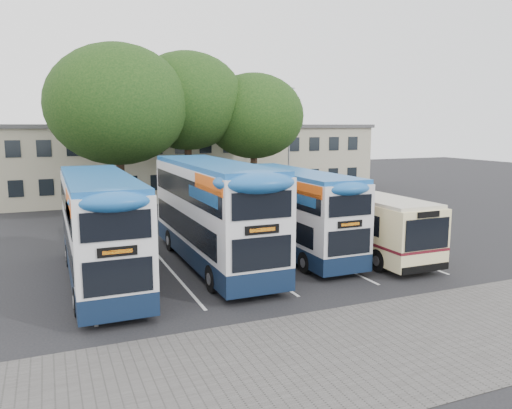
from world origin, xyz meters
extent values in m
plane|color=black|center=(0.00, 0.00, 0.00)|extent=(120.00, 120.00, 0.00)
cube|color=#595654|center=(-2.00, -5.00, 0.01)|extent=(40.00, 6.00, 0.01)
cube|color=silver|center=(-10.75, 5.00, 0.01)|extent=(0.12, 11.00, 0.01)
cube|color=silver|center=(-7.25, 5.00, 0.01)|extent=(0.12, 11.00, 0.01)
cube|color=silver|center=(-3.75, 5.00, 0.01)|extent=(0.12, 11.00, 0.01)
cube|color=silver|center=(-0.25, 5.00, 0.01)|extent=(0.12, 11.00, 0.01)
cube|color=silver|center=(3.25, 5.00, 0.01)|extent=(0.12, 11.00, 0.01)
cube|color=#A9A488|center=(0.00, 27.00, 3.00)|extent=(32.00, 8.00, 6.00)
cube|color=#4C4C4F|center=(0.00, 27.00, 6.05)|extent=(32.40, 8.40, 0.30)
cube|color=black|center=(0.00, 22.98, 1.70)|extent=(30.00, 0.06, 1.20)
cube|color=black|center=(0.00, 22.98, 4.50)|extent=(30.00, 0.06, 1.20)
cylinder|color=gray|center=(6.00, 20.00, 4.50)|extent=(0.14, 0.14, 9.00)
cube|color=gray|center=(6.00, 20.00, 9.00)|extent=(0.12, 0.80, 0.12)
cube|color=gray|center=(6.00, 19.60, 8.95)|extent=(0.25, 0.50, 0.12)
cylinder|color=black|center=(-7.52, 17.08, 2.72)|extent=(0.50, 0.50, 5.45)
ellipsoid|color=black|center=(-7.52, 17.08, 7.41)|extent=(8.94, 8.94, 7.60)
cylinder|color=black|center=(-2.65, 18.47, 2.86)|extent=(0.50, 0.50, 5.72)
ellipsoid|color=black|center=(-2.65, 18.47, 7.78)|extent=(7.93, 7.93, 6.74)
cylinder|color=black|center=(2.14, 17.98, 2.50)|extent=(0.50, 0.50, 4.99)
ellipsoid|color=black|center=(2.14, 17.98, 6.79)|extent=(7.21, 7.21, 6.12)
cube|color=#0E1C35|center=(-10.10, 3.99, 0.68)|extent=(2.41, 10.13, 0.77)
cube|color=silver|center=(-10.10, 3.99, 2.56)|extent=(2.41, 10.13, 2.99)
cube|color=#1B59A4|center=(-10.10, 3.99, 4.10)|extent=(2.36, 9.93, 0.29)
cube|color=black|center=(-10.10, 4.28, 1.74)|extent=(2.45, 8.97, 0.96)
cube|color=black|center=(-10.10, 3.99, 3.23)|extent=(2.45, 9.55, 0.87)
cube|color=orange|center=(-8.88, 0.66, 3.76)|extent=(0.02, 3.09, 0.53)
cube|color=black|center=(-10.10, -1.10, 2.46)|extent=(1.16, 0.06, 0.29)
cylinder|color=black|center=(-11.19, 6.93, 0.48)|extent=(0.29, 0.96, 0.96)
cylinder|color=black|center=(-9.01, 6.93, 0.48)|extent=(0.29, 0.96, 0.96)
cylinder|color=black|center=(-11.19, 0.66, 0.48)|extent=(0.29, 0.96, 0.96)
cylinder|color=black|center=(-9.01, 0.66, 0.48)|extent=(0.29, 0.96, 0.96)
cube|color=#0E1C35|center=(-5.28, 4.79, 0.73)|extent=(2.59, 10.88, 0.83)
cube|color=silver|center=(-5.28, 4.79, 2.75)|extent=(2.59, 10.88, 3.21)
cube|color=#1B59A4|center=(-5.28, 4.79, 4.40)|extent=(2.54, 10.66, 0.31)
cube|color=black|center=(-5.28, 5.10, 1.87)|extent=(2.63, 9.64, 1.04)
cube|color=black|center=(-5.28, 4.79, 3.47)|extent=(2.63, 10.26, 0.93)
cube|color=orange|center=(-3.97, 1.21, 4.04)|extent=(0.02, 3.32, 0.57)
cube|color=black|center=(-5.28, -0.68, 2.64)|extent=(1.24, 0.06, 0.31)
cylinder|color=black|center=(-6.45, 7.95, 0.52)|extent=(0.31, 1.04, 1.04)
cylinder|color=black|center=(-4.11, 7.95, 0.52)|extent=(0.31, 1.04, 1.04)
cylinder|color=black|center=(-6.45, 1.21, 0.52)|extent=(0.31, 1.04, 1.04)
cylinder|color=black|center=(-4.11, 1.21, 0.52)|extent=(0.31, 1.04, 1.04)
cube|color=red|center=(-3.96, 6.08, 3.47)|extent=(0.02, 4.15, 0.88)
cube|color=#0E1C35|center=(-1.10, 5.15, 0.64)|extent=(2.28, 9.56, 0.73)
cube|color=silver|center=(-1.10, 5.15, 2.41)|extent=(2.28, 9.56, 2.82)
cube|color=#1B59A4|center=(-1.10, 5.15, 3.87)|extent=(2.23, 9.37, 0.27)
cube|color=black|center=(-1.10, 5.42, 1.64)|extent=(2.32, 8.46, 0.91)
cube|color=black|center=(-1.10, 5.15, 3.05)|extent=(2.32, 9.01, 0.82)
cube|color=orange|center=(0.05, 2.01, 3.55)|extent=(0.02, 2.91, 0.50)
cube|color=black|center=(-1.10, 0.34, 2.32)|extent=(1.09, 0.06, 0.27)
cylinder|color=black|center=(-2.13, 7.93, 0.46)|extent=(0.27, 0.91, 0.91)
cylinder|color=black|center=(-0.07, 7.93, 0.46)|extent=(0.27, 0.91, 0.91)
cylinder|color=black|center=(-2.13, 2.01, 0.46)|extent=(0.27, 0.91, 0.91)
cylinder|color=black|center=(-0.07, 2.01, 0.46)|extent=(0.27, 0.91, 0.91)
cube|color=#F7E5A4|center=(1.93, 4.30, 1.53)|extent=(2.43, 9.72, 2.48)
cube|color=beige|center=(1.93, 4.30, 2.82)|extent=(2.33, 9.33, 0.19)
cube|color=black|center=(1.93, 4.79, 1.94)|extent=(2.47, 7.77, 0.87)
cube|color=maroon|center=(1.93, 4.30, 1.12)|extent=(2.46, 9.74, 0.12)
cube|color=black|center=(1.93, -0.58, 1.85)|extent=(2.14, 0.06, 1.26)
cylinder|color=black|center=(0.83, 1.00, 0.49)|extent=(0.29, 0.97, 0.97)
cylinder|color=black|center=(3.03, 1.00, 0.49)|extent=(0.29, 0.97, 0.97)
cylinder|color=black|center=(0.83, 7.22, 0.49)|extent=(0.29, 0.97, 0.97)
cylinder|color=black|center=(3.03, 7.22, 0.49)|extent=(0.29, 0.97, 0.97)
camera|label=1|loc=(-11.84, -15.80, 6.12)|focal=35.00mm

